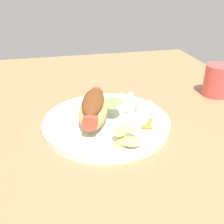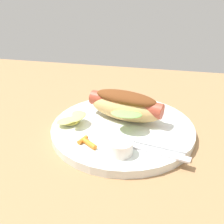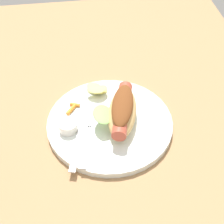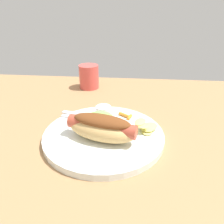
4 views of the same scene
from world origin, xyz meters
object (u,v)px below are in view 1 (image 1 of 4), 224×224
object	(u,v)px
plate	(107,123)
hot_dog	(94,107)
carrot_garnish	(148,124)
knife	(131,103)
sauce_ramekin	(144,108)
chips_pile	(125,137)
drinking_cup	(217,80)
fork	(125,105)

from	to	relation	value
plate	hot_dog	distance (cm)	4.86
plate	carrot_garnish	distance (cm)	9.48
hot_dog	knife	world-z (taller)	hot_dog
hot_dog	carrot_garnish	size ratio (longest dim) A/B	4.27
sauce_ramekin	carrot_garnish	xyz separation A→B (cm)	(-6.34, 1.31, -0.71)
chips_pile	drinking_cup	xyz separation A→B (cm)	(19.91, -32.05, 1.62)
hot_dog	plate	bearing A→B (deg)	89.37
sauce_ramekin	drinking_cup	bearing A→B (deg)	-70.38
chips_pile	drinking_cup	size ratio (longest dim) A/B	0.79
sauce_ramekin	chips_pile	xyz separation A→B (cm)	(-11.25, 7.75, 0.01)
carrot_garnish	fork	bearing A→B (deg)	12.48
fork	drinking_cup	world-z (taller)	drinking_cup
sauce_ramekin	drinking_cup	xyz separation A→B (cm)	(8.66, -24.30, 1.63)
hot_dog	sauce_ramekin	distance (cm)	12.43
fork	drinking_cup	xyz separation A→B (cm)	(4.42, -27.95, 2.58)
sauce_ramekin	fork	size ratio (longest dim) A/B	0.29
fork	knife	world-z (taller)	same
hot_dog	chips_pile	size ratio (longest dim) A/B	2.41
plate	carrot_garnish	size ratio (longest dim) A/B	7.35
sauce_ramekin	drinking_cup	size ratio (longest dim) A/B	0.48
plate	knife	bearing A→B (deg)	-48.84
fork	sauce_ramekin	bearing A→B (deg)	51.12
carrot_garnish	drinking_cup	bearing A→B (deg)	-59.64
hot_dog	drinking_cup	size ratio (longest dim) A/B	1.91
plate	chips_pile	bearing A→B (deg)	-169.82
knife	carrot_garnish	world-z (taller)	carrot_garnish
drinking_cup	hot_dog	bearing A→B (deg)	104.69
fork	hot_dog	bearing A→B (deg)	-48.64
plate	carrot_garnish	xyz separation A→B (cm)	(-4.67, -8.16, 1.24)
sauce_ramekin	chips_pile	world-z (taller)	chips_pile
drinking_cup	chips_pile	bearing A→B (deg)	121.84
fork	drinking_cup	distance (cm)	28.42
hot_dog	fork	world-z (taller)	hot_dog
plate	drinking_cup	distance (cm)	35.50
chips_pile	plate	bearing A→B (deg)	10.18
knife	chips_pile	bearing A→B (deg)	-6.75
carrot_garnish	drinking_cup	distance (cm)	29.77
carrot_garnish	sauce_ramekin	bearing A→B (deg)	-11.65
sauce_ramekin	knife	bearing A→B (deg)	17.71
fork	knife	xyz separation A→B (cm)	(0.92, -2.00, -0.02)
drinking_cup	sauce_ramekin	bearing A→B (deg)	109.62
knife	drinking_cup	xyz separation A→B (cm)	(3.50, -25.95, 2.60)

